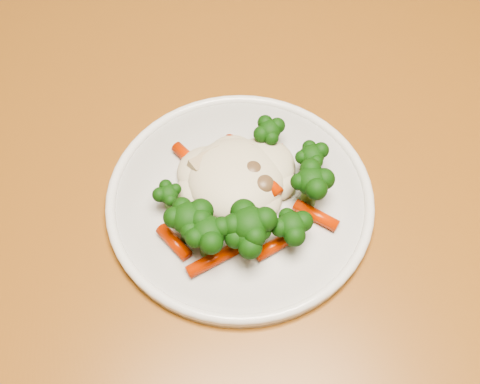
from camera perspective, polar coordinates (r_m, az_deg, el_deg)
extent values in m
cube|color=#975B23|center=(0.58, -2.71, -7.20)|extent=(1.34, 0.96, 0.04)
cylinder|color=silver|center=(0.59, 0.00, -0.76)|extent=(0.26, 0.26, 0.01)
ellipsoid|color=beige|center=(0.58, -0.39, 1.88)|extent=(0.11, 0.10, 0.04)
ellipsoid|color=black|center=(0.54, -2.98, -4.54)|extent=(0.05, 0.05, 0.05)
ellipsoid|color=black|center=(0.54, 0.86, -4.78)|extent=(0.05, 0.05, 0.04)
ellipsoid|color=black|center=(0.55, 4.86, -3.75)|extent=(0.04, 0.04, 0.04)
ellipsoid|color=black|center=(0.57, 6.68, 0.36)|extent=(0.05, 0.05, 0.04)
ellipsoid|color=black|center=(0.59, 6.72, 2.85)|extent=(0.04, 0.04, 0.03)
ellipsoid|color=black|center=(0.61, 2.78, 5.32)|extent=(0.04, 0.04, 0.03)
ellipsoid|color=black|center=(0.57, -6.74, -0.61)|extent=(0.03, 0.03, 0.03)
ellipsoid|color=black|center=(0.55, -4.83, -3.19)|extent=(0.05, 0.05, 0.04)
ellipsoid|color=black|center=(0.54, 0.88, -3.86)|extent=(0.06, 0.06, 0.05)
cylinder|color=red|center=(0.61, -4.66, 3.01)|extent=(0.03, 0.05, 0.01)
cylinder|color=red|center=(0.61, -1.44, 3.59)|extent=(0.03, 0.04, 0.01)
cylinder|color=red|center=(0.61, 2.36, 3.59)|extent=(0.04, 0.01, 0.01)
cylinder|color=red|center=(0.56, -6.28, -4.74)|extent=(0.03, 0.04, 0.01)
cylinder|color=red|center=(0.55, -2.56, -6.43)|extent=(0.05, 0.02, 0.01)
cylinder|color=red|center=(0.55, 3.26, -5.12)|extent=(0.04, 0.02, 0.01)
cylinder|color=red|center=(0.57, 7.22, -2.21)|extent=(0.04, 0.04, 0.01)
cylinder|color=red|center=(0.58, 2.41, 1.15)|extent=(0.03, 0.04, 0.01)
ellipsoid|color=brown|center=(0.58, 1.05, 1.93)|extent=(0.03, 0.03, 0.02)
ellipsoid|color=brown|center=(0.57, 2.17, 0.72)|extent=(0.02, 0.02, 0.02)
ellipsoid|color=brown|center=(0.57, -2.10, 0.73)|extent=(0.02, 0.02, 0.01)
cube|color=tan|center=(0.59, -1.62, 3.26)|extent=(0.02, 0.02, 0.01)
cube|color=tan|center=(0.60, 0.26, 3.98)|extent=(0.02, 0.02, 0.01)
cube|color=tan|center=(0.59, -3.85, 2.63)|extent=(0.02, 0.02, 0.01)
cube|color=tan|center=(0.59, -2.52, 3.34)|extent=(0.02, 0.02, 0.01)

